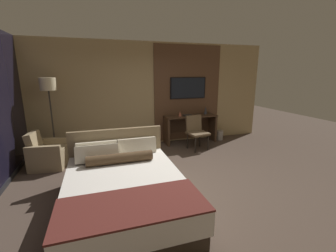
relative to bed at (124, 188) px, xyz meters
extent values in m
plane|color=#4C3D33|center=(1.03, 0.43, -0.31)|extent=(16.00, 16.00, 0.00)
cube|color=tan|center=(1.03, 3.03, 1.09)|extent=(7.20, 0.06, 2.80)
cube|color=brown|center=(2.25, 2.99, 1.09)|extent=(2.00, 0.03, 2.70)
cube|color=#33281E|center=(0.01, -0.11, -0.20)|extent=(1.61, 2.13, 0.22)
cube|color=silver|center=(0.01, -0.11, 0.06)|extent=(1.66, 2.20, 0.31)
cube|color=#56231E|center=(0.01, -0.83, 0.23)|extent=(1.68, 0.77, 0.02)
cube|color=#7F6B4C|center=(0.01, 1.03, 0.18)|extent=(1.69, 0.08, 0.98)
cube|color=beige|center=(-0.35, 0.89, 0.36)|extent=(0.70, 0.23, 0.31)
cube|color=beige|center=(0.36, 0.89, 0.36)|extent=(0.70, 0.23, 0.31)
cube|color=beige|center=(-0.35, 0.68, 0.36)|extent=(0.70, 0.25, 0.32)
cylinder|color=#4C3823|center=(0.01, 0.47, 0.30)|extent=(1.08, 0.17, 0.17)
cube|color=#422D1E|center=(2.25, 2.72, 0.47)|extent=(1.50, 0.49, 0.03)
cube|color=#422D1E|center=(1.52, 2.72, 0.07)|extent=(0.06, 0.44, 0.76)
cube|color=#422D1E|center=(2.97, 2.72, 0.07)|extent=(0.06, 0.44, 0.76)
cube|color=#422D1E|center=(2.25, 2.94, 0.15)|extent=(1.38, 0.02, 0.38)
cube|color=black|center=(2.25, 2.96, 1.25)|extent=(1.08, 0.04, 0.61)
cube|color=black|center=(2.25, 2.94, 1.25)|extent=(1.01, 0.01, 0.56)
cube|color=brown|center=(2.17, 2.06, 0.13)|extent=(0.56, 0.54, 0.05)
cube|color=brown|center=(2.14, 2.26, 0.37)|extent=(0.46, 0.18, 0.42)
cylinder|color=black|center=(2.01, 1.84, -0.10)|extent=(0.04, 0.04, 0.42)
cylinder|color=black|center=(2.40, 1.91, -0.10)|extent=(0.04, 0.04, 0.42)
cylinder|color=black|center=(1.95, 2.21, -0.10)|extent=(0.04, 0.04, 0.42)
cylinder|color=black|center=(2.34, 2.28, -0.10)|extent=(0.04, 0.04, 0.42)
cube|color=#998460|center=(-1.36, 2.03, -0.10)|extent=(0.73, 0.58, 0.42)
cube|color=#998460|center=(-1.62, 2.06, 0.29)|extent=(0.26, 0.52, 0.38)
cube|color=#998460|center=(-1.39, 1.73, -0.03)|extent=(0.67, 0.19, 0.56)
cube|color=#998460|center=(-1.32, 2.33, -0.03)|extent=(0.67, 0.19, 0.56)
cylinder|color=#282623|center=(-1.31, 2.57, -0.29)|extent=(0.28, 0.28, 0.03)
cylinder|color=#332D28|center=(-1.31, 2.57, 0.51)|extent=(0.03, 0.03, 1.64)
cylinder|color=beige|center=(-1.31, 2.57, 1.43)|extent=(0.34, 0.34, 0.28)
cone|color=#333338|center=(2.75, 2.80, 0.60)|extent=(0.11, 0.11, 0.23)
cone|color=#B2563D|center=(1.91, 2.70, 0.56)|extent=(0.09, 0.09, 0.15)
cube|color=#332D28|center=(2.13, 2.71, 0.50)|extent=(0.25, 0.20, 0.03)
cylinder|color=gray|center=(3.19, 2.68, -0.17)|extent=(0.22, 0.22, 0.28)
camera|label=1|loc=(-0.31, -3.09, 1.69)|focal=24.00mm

